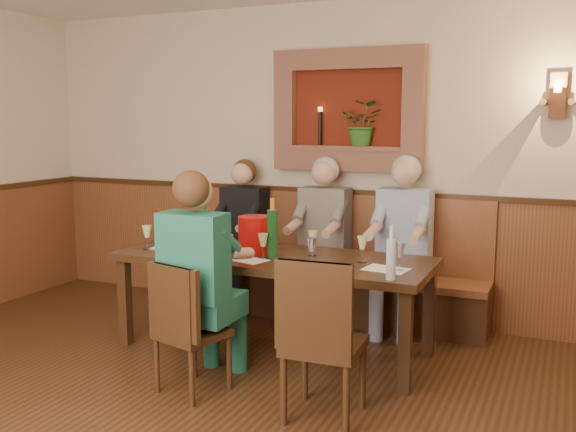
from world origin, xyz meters
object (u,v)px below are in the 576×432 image
spittoon_bucket (255,235)px  water_bottle (391,258)px  person_bench_right (401,260)px  person_chair_front (202,297)px  person_bench_left (240,249)px  person_bench_mid (321,254)px  wine_bottle_green_a (273,233)px  dining_table (273,265)px  chair_near_right (323,372)px  wine_bottle_green_b (205,228)px  bench (318,281)px  chair_near_left (191,355)px

spittoon_bucket → water_bottle: bearing=-17.7°
person_bench_right → water_bottle: (0.23, -1.20, 0.28)m
person_bench_right → person_chair_front: 1.86m
person_bench_left → person_bench_right: (1.52, -0.00, 0.03)m
person_bench_mid → spittoon_bucket: 0.90m
person_bench_right → wine_bottle_green_a: size_ratio=3.31×
person_bench_left → person_bench_right: bearing=-0.1°
dining_table → chair_near_right: bearing=-50.3°
person_bench_right → wine_bottle_green_b: 1.64m
person_chair_front → bench: bearing=84.9°
chair_near_left → person_bench_left: 1.88m
dining_table → person_bench_right: person_bench_right is taller
person_bench_right → chair_near_right: bearing=-90.5°
chair_near_right → person_bench_mid: size_ratio=0.69×
dining_table → person_bench_mid: 0.84m
chair_near_right → wine_bottle_green_b: bearing=142.7°
chair_near_left → spittoon_bucket: (-0.00, 0.93, 0.64)m
chair_near_right → person_chair_front: size_ratio=0.68×
person_bench_left → spittoon_bucket: (0.57, -0.83, 0.31)m
dining_table → water_bottle: 1.10m
wine_bottle_green_b → water_bottle: (1.61, -0.37, -0.02)m
water_bottle → chair_near_left: bearing=-154.5°
wine_bottle_green_b → person_chair_front: bearing=-60.1°
person_bench_left → spittoon_bucket: 1.05m
person_bench_left → person_bench_right: 1.52m
wine_bottle_green_b → chair_near_left: bearing=-64.4°
chair_near_left → wine_bottle_green_a: 1.10m
bench → person_bench_right: person_bench_right is taller
person_bench_right → spittoon_bucket: 1.28m
bench → person_bench_right: 0.84m
person_bench_left → person_chair_front: (0.58, -1.61, 0.02)m
chair_near_left → person_bench_right: 2.03m
chair_near_right → person_bench_left: bearing=127.2°
person_bench_left → chair_near_right: bearing=-49.5°
person_bench_mid → person_bench_right: bearing=-0.1°
person_bench_right → wine_bottle_green_a: bearing=-129.3°
dining_table → person_bench_right: (0.78, 0.84, -0.06)m
person_bench_mid → water_bottle: size_ratio=4.10×
wine_bottle_green_b → water_bottle: wine_bottle_green_b is taller
chair_near_left → person_bench_right: person_bench_right is taller
chair_near_left → person_bench_right: (0.94, 1.76, 0.36)m
person_bench_left → water_bottle: (1.75, -1.20, 0.31)m
person_bench_right → spittoon_bucket: (-0.94, -0.82, 0.28)m
person_bench_right → bench: bearing=172.1°
person_bench_left → chair_near_left: bearing=-71.8°
chair_near_right → person_bench_right: (0.02, 1.75, 0.33)m
person_chair_front → spittoon_bucket: 0.84m
chair_near_left → water_bottle: water_bottle is taller
chair_near_right → wine_bottle_green_b: wine_bottle_green_b is taller
dining_table → wine_bottle_green_b: bearing=179.8°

